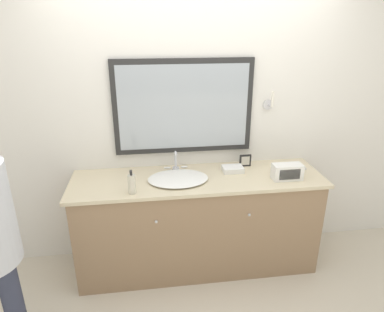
% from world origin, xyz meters
% --- Properties ---
extents(ground_plane, '(14.00, 14.00, 0.00)m').
position_xyz_m(ground_plane, '(0.00, 0.00, 0.00)').
color(ground_plane, beige).
extents(wall_back, '(8.00, 0.18, 2.55)m').
position_xyz_m(wall_back, '(-0.00, 0.66, 1.28)').
color(wall_back, white).
rests_on(wall_back, ground_plane).
extents(vanity_counter, '(2.14, 0.61, 0.89)m').
position_xyz_m(vanity_counter, '(0.00, 0.33, 0.45)').
color(vanity_counter, '#937556').
rests_on(vanity_counter, ground_plane).
extents(sink_basin, '(0.50, 0.42, 0.19)m').
position_xyz_m(sink_basin, '(-0.17, 0.30, 0.91)').
color(sink_basin, white).
rests_on(sink_basin, vanity_counter).
extents(soap_bottle, '(0.06, 0.06, 0.19)m').
position_xyz_m(soap_bottle, '(-0.55, 0.12, 0.97)').
color(soap_bottle, beige).
rests_on(soap_bottle, vanity_counter).
extents(appliance_box, '(0.25, 0.11, 0.13)m').
position_xyz_m(appliance_box, '(0.73, 0.20, 0.95)').
color(appliance_box, white).
rests_on(appliance_box, vanity_counter).
extents(picture_frame, '(0.11, 0.01, 0.11)m').
position_xyz_m(picture_frame, '(0.46, 0.51, 0.94)').
color(picture_frame, black).
rests_on(picture_frame, vanity_counter).
extents(hand_towel_near_sink, '(0.18, 0.13, 0.04)m').
position_xyz_m(hand_towel_near_sink, '(0.32, 0.41, 0.91)').
color(hand_towel_near_sink, white).
rests_on(hand_towel_near_sink, vanity_counter).
extents(metal_tray, '(0.18, 0.13, 0.01)m').
position_xyz_m(metal_tray, '(0.90, 0.42, 0.89)').
color(metal_tray, '#ADADB2').
rests_on(metal_tray, vanity_counter).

